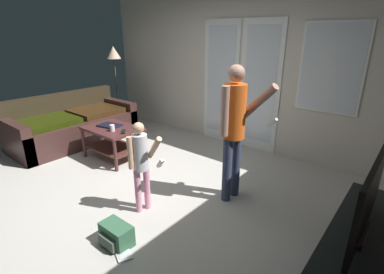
# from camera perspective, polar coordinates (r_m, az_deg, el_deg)

# --- Properties ---
(ground_plane) EXTENTS (5.80, 4.62, 0.02)m
(ground_plane) POSITION_cam_1_polar(r_m,az_deg,el_deg) (3.86, -11.26, -10.22)
(ground_plane) COLOR #B7B2A9
(wall_back_with_doors) EXTENTS (5.80, 0.09, 2.79)m
(wall_back_with_doors) POSITION_cam_1_polar(r_m,az_deg,el_deg) (5.07, 8.67, 13.58)
(wall_back_with_doors) COLOR beige
(wall_back_with_doors) RESTS_ON ground_plane
(leather_couch) EXTENTS (1.00, 2.15, 0.86)m
(leather_couch) POSITION_cam_1_polar(r_m,az_deg,el_deg) (5.69, -22.62, 2.07)
(leather_couch) COLOR #38211E
(leather_couch) RESTS_ON ground_plane
(coffee_table) EXTENTS (0.90, 0.62, 0.52)m
(coffee_table) POSITION_cam_1_polar(r_m,az_deg,el_deg) (4.69, -15.51, 0.19)
(coffee_table) COLOR #482524
(coffee_table) RESTS_ON ground_plane
(tv_stand) EXTENTS (0.43, 1.77, 0.48)m
(tv_stand) POSITION_cam_1_polar(r_m,az_deg,el_deg) (2.73, 29.53, -20.78)
(tv_stand) COLOR black
(tv_stand) RESTS_ON ground_plane
(flat_screen_tv) EXTENTS (0.08, 1.04, 0.62)m
(flat_screen_tv) POSITION_cam_1_polar(r_m,az_deg,el_deg) (2.44, 31.75, -10.61)
(flat_screen_tv) COLOR black
(flat_screen_tv) RESTS_ON tv_stand
(person_adult) EXTENTS (0.58, 0.43, 1.60)m
(person_adult) POSITION_cam_1_polar(r_m,az_deg,el_deg) (3.24, 8.52, 2.78)
(person_adult) COLOR #313954
(person_adult) RESTS_ON ground_plane
(person_child) EXTENTS (0.39, 0.28, 1.05)m
(person_child) POSITION_cam_1_polar(r_m,az_deg,el_deg) (3.13, -10.16, -4.53)
(person_child) COLOR pink
(person_child) RESTS_ON ground_plane
(floor_lamp) EXTENTS (0.29, 0.29, 1.66)m
(floor_lamp) POSITION_cam_1_polar(r_m,az_deg,el_deg) (6.46, -15.33, 14.87)
(floor_lamp) COLOR #30302F
(floor_lamp) RESTS_ON ground_plane
(backpack) EXTENTS (0.32, 0.23, 0.21)m
(backpack) POSITION_cam_1_polar(r_m,az_deg,el_deg) (2.96, -14.94, -18.34)
(backpack) COLOR #366246
(backpack) RESTS_ON ground_plane
(loose_keyboard) EXTENTS (0.45, 0.30, 0.02)m
(loose_keyboard) POSITION_cam_1_polar(r_m,az_deg,el_deg) (2.99, -14.17, -20.23)
(loose_keyboard) COLOR white
(loose_keyboard) RESTS_ON ground_plane
(laptop_closed) EXTENTS (0.39, 0.30, 0.03)m
(laptop_closed) POSITION_cam_1_polar(r_m,az_deg,el_deg) (4.72, -16.13, 2.22)
(laptop_closed) COLOR black
(laptop_closed) RESTS_ON coffee_table
(cup_near_edge) EXTENTS (0.07, 0.07, 0.10)m
(cup_near_edge) POSITION_cam_1_polar(r_m,az_deg,el_deg) (4.46, -15.65, 1.75)
(cup_near_edge) COLOR white
(cup_near_edge) RESTS_ON coffee_table
(tv_remote_black) EXTENTS (0.16, 0.15, 0.02)m
(tv_remote_black) POSITION_cam_1_polar(r_m,az_deg,el_deg) (4.38, -13.55, 1.06)
(tv_remote_black) COLOR black
(tv_remote_black) RESTS_ON coffee_table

